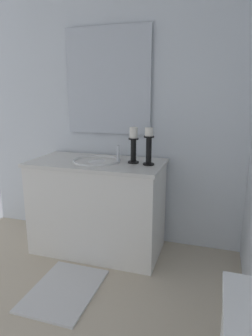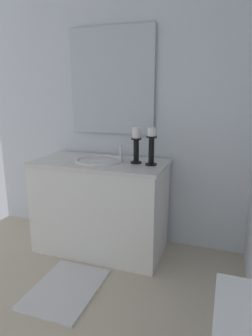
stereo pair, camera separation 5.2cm
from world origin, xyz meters
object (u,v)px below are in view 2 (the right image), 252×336
object	(u,v)px
sink_basin	(100,165)
mirror	(111,81)
candle_holder_short	(136,144)
vanity_cabinet	(101,206)
candle_holder_tall	(151,146)
bath_mat	(66,289)

from	to	relation	value
sink_basin	mirror	size ratio (longest dim) A/B	0.45
sink_basin	candle_holder_short	xyz separation A→B (m)	(-0.03, 0.31, 0.19)
vanity_cabinet	sink_basin	distance (m)	0.36
candle_holder_short	candle_holder_tall	bearing A→B (deg)	77.52
candle_holder_short	vanity_cabinet	bearing A→B (deg)	-84.50
mirror	candle_holder_tall	xyz separation A→B (m)	(0.28, 0.44, -0.50)
sink_basin	bath_mat	size ratio (longest dim) A/B	0.67
mirror	candle_holder_short	xyz separation A→B (m)	(0.25, 0.31, -0.50)
sink_basin	bath_mat	distance (m)	0.98
vanity_cabinet	bath_mat	xyz separation A→B (m)	(0.62, 0.00, -0.39)
bath_mat	candle_holder_short	bearing A→B (deg)	154.70
candle_holder_tall	bath_mat	size ratio (longest dim) A/B	0.49
bath_mat	candle_holder_tall	bearing A→B (deg)	144.74
sink_basin	candle_holder_tall	size ratio (longest dim) A/B	1.37
vanity_cabinet	mirror	distance (m)	1.09
sink_basin	bath_mat	world-z (taller)	sink_basin
mirror	candle_holder_short	size ratio (longest dim) A/B	3.11
mirror	bath_mat	xyz separation A→B (m)	(0.91, 0.00, -1.44)
candle_holder_tall	candle_holder_short	world-z (taller)	candle_holder_tall
sink_basin	mirror	world-z (taller)	mirror
vanity_cabinet	candle_holder_tall	distance (m)	0.71
sink_basin	mirror	xyz separation A→B (m)	(-0.28, -0.00, 0.69)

